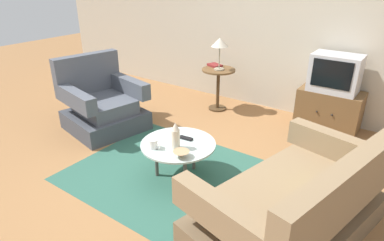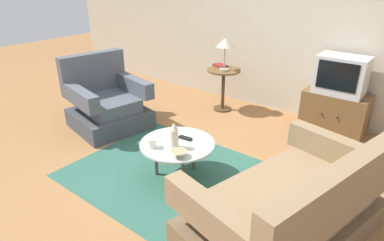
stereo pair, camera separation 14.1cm
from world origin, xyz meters
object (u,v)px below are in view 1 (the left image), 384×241
object	(u,v)px
tv_stand	(329,110)
table_lamp	(220,44)
armchair	(102,105)
bowl	(181,154)
tv_remote_dark	(186,138)
book	(215,65)
mug	(154,144)
side_table	(218,81)
coffee_table	(178,146)
television	(335,73)
vase	(176,136)
couch	(295,207)

from	to	relation	value
tv_stand	table_lamp	distance (m)	1.73
armchair	bowl	distance (m)	1.85
tv_remote_dark	book	size ratio (longest dim) A/B	0.60
tv_remote_dark	book	distance (m)	1.99
table_lamp	mug	bearing A→B (deg)	-75.98
side_table	bowl	xyz separation A→B (m)	(0.84, -2.01, -0.02)
mug	tv_remote_dark	xyz separation A→B (m)	(0.14, 0.33, -0.04)
coffee_table	television	size ratio (longest dim) A/B	1.27
vase	bowl	size ratio (longest dim) A/B	1.74
couch	tv_remote_dark	world-z (taller)	couch
vase	bowl	bearing A→B (deg)	-35.76
side_table	tv_remote_dark	xyz separation A→B (m)	(0.66, -1.71, -0.04)
armchair	television	bearing A→B (deg)	136.27
couch	vase	world-z (taller)	couch
bowl	tv_stand	bearing A→B (deg)	72.62
television	tv_remote_dark	xyz separation A→B (m)	(-0.89, -1.97, -0.36)
television	tv_remote_dark	world-z (taller)	television
mug	side_table	bearing A→B (deg)	104.42
tv_stand	television	world-z (taller)	television
bowl	mug	bearing A→B (deg)	-175.82
coffee_table	tv_remote_dark	distance (m)	0.12
side_table	mug	xyz separation A→B (m)	(0.52, -2.04, -0.00)
vase	book	size ratio (longest dim) A/B	1.09
television	table_lamp	distance (m)	1.57
armchair	tv_stand	bearing A→B (deg)	136.52
couch	side_table	distance (m)	2.72
tv_stand	armchair	bearing A→B (deg)	-145.30
armchair	side_table	distance (m)	1.72
tv_stand	tv_remote_dark	bearing A→B (deg)	-114.21
couch	table_lamp	distance (m)	2.77
bowl	tv_remote_dark	world-z (taller)	bowl
mug	vase	bearing A→B (deg)	37.12
side_table	couch	bearing A→B (deg)	-45.96
armchair	couch	size ratio (longest dim) A/B	0.61
couch	side_table	world-z (taller)	couch
couch	side_table	bearing A→B (deg)	57.40
side_table	book	distance (m)	0.25
tv_remote_dark	book	xyz separation A→B (m)	(-0.79, 1.81, 0.23)
armchair	coffee_table	distance (m)	1.62
table_lamp	bowl	xyz separation A→B (m)	(0.81, -1.99, -0.57)
table_lamp	coffee_table	bearing A→B (deg)	-70.70
couch	tv_remote_dark	bearing A→B (deg)	92.19
tv_stand	television	xyz separation A→B (m)	(0.00, -0.02, 0.50)
armchair	table_lamp	bearing A→B (deg)	158.05
tv_stand	coffee_table	bearing A→B (deg)	-113.28
mug	bowl	world-z (taller)	mug
armchair	vase	world-z (taller)	armchair
bowl	side_table	bearing A→B (deg)	112.53
book	bowl	bearing A→B (deg)	-45.83
armchair	tv_remote_dark	distance (m)	1.61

